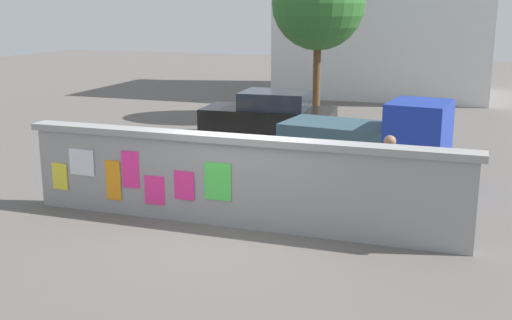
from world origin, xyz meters
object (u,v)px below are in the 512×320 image
at_px(auto_rickshaw_truck, 373,141).
at_px(tree_roadside, 318,4).
at_px(car_parked, 270,114).
at_px(person_walking, 388,170).
at_px(motorcycle, 156,149).
at_px(bicycle_far, 217,179).
at_px(bicycle_near, 125,175).

distance_m(auto_rickshaw_truck, tree_roadside, 8.37).
bearing_deg(car_parked, person_walking, -56.44).
distance_m(auto_rickshaw_truck, motorcycle, 5.14).
bearing_deg(motorcycle, bicycle_far, -36.74).
xyz_separation_m(bicycle_far, tree_roadside, (-0.22, 9.41, 3.50)).
relative_size(motorcycle, tree_roadside, 0.35).
bearing_deg(tree_roadside, person_walking, -69.44).
bearing_deg(person_walking, bicycle_near, 177.71).
bearing_deg(person_walking, tree_roadside, 110.56).
bearing_deg(person_walking, bicycle_far, 170.66).
height_order(car_parked, person_walking, person_walking).
distance_m(auto_rickshaw_truck, bicycle_near, 5.43).
relative_size(car_parked, bicycle_near, 2.27).
bearing_deg(motorcycle, car_parked, 69.35).
relative_size(auto_rickshaw_truck, motorcycle, 1.98).
distance_m(bicycle_near, person_walking, 5.51).
relative_size(motorcycle, person_walking, 1.17).
relative_size(bicycle_near, bicycle_far, 1.01).
relative_size(person_walking, tree_roadside, 0.30).
height_order(auto_rickshaw_truck, bicycle_far, auto_rickshaw_truck).
relative_size(car_parked, person_walking, 2.40).
xyz_separation_m(car_parked, person_walking, (4.25, -6.41, 0.26)).
bearing_deg(motorcycle, auto_rickshaw_truck, 5.55).
distance_m(motorcycle, person_walking, 6.26).
relative_size(bicycle_far, person_walking, 1.05).
bearing_deg(tree_roadside, bicycle_far, -88.69).
bearing_deg(auto_rickshaw_truck, bicycle_near, -151.77).
distance_m(auto_rickshaw_truck, person_walking, 2.87).
relative_size(auto_rickshaw_truck, tree_roadside, 0.69).
xyz_separation_m(auto_rickshaw_truck, bicycle_near, (-4.76, -2.56, -0.54)).
relative_size(car_parked, bicycle_far, 2.29).
xyz_separation_m(motorcycle, person_walking, (5.81, -2.28, 0.52)).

